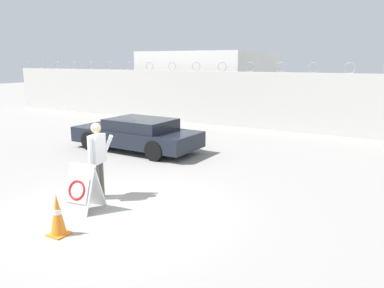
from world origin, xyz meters
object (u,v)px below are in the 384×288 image
(security_guard, at_px, (98,157))
(parked_car_front_coupe, at_px, (137,134))
(barricade_sign, at_px, (82,188))
(traffic_cone_near, at_px, (57,215))

(security_guard, bearing_deg, parked_car_front_coupe, 14.26)
(barricade_sign, distance_m, parked_car_front_coupe, 5.59)
(barricade_sign, relative_size, security_guard, 0.57)
(barricade_sign, bearing_deg, traffic_cone_near, -72.47)
(barricade_sign, xyz_separation_m, parked_car_front_coupe, (-2.45, 5.03, 0.09))
(security_guard, height_order, traffic_cone_near, security_guard)
(barricade_sign, xyz_separation_m, traffic_cone_near, (0.50, -1.10, -0.11))
(traffic_cone_near, xyz_separation_m, parked_car_front_coupe, (-2.95, 6.13, 0.21))
(security_guard, distance_m, parked_car_front_coupe, 4.86)
(security_guard, relative_size, traffic_cone_near, 2.25)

